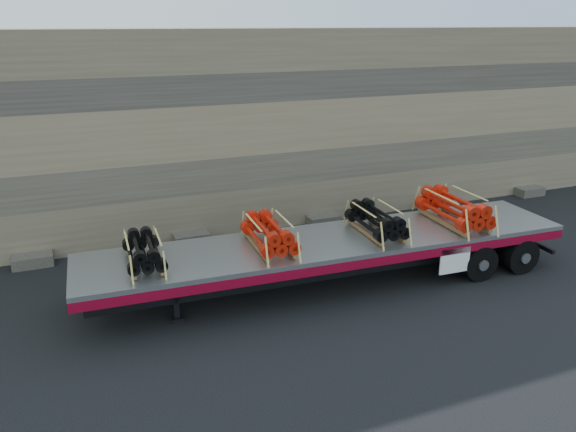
% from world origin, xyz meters
% --- Properties ---
extents(ground, '(120.00, 120.00, 0.00)m').
position_xyz_m(ground, '(0.00, 0.00, 0.00)').
color(ground, black).
rests_on(ground, ground).
extents(rock_wall, '(44.00, 3.00, 7.00)m').
position_xyz_m(rock_wall, '(0.00, 6.50, 3.50)').
color(rock_wall, '#7A6B54').
rests_on(rock_wall, ground).
extents(trailer, '(14.13, 3.30, 1.40)m').
position_xyz_m(trailer, '(0.03, 0.04, 0.70)').
color(trailer, '#A0A2A7').
rests_on(trailer, ground).
extents(bundle_front, '(1.02, 1.91, 0.66)m').
position_xyz_m(bundle_front, '(-5.13, 0.27, 1.73)').
color(bundle_front, black).
rests_on(bundle_front, trailer).
extents(bundle_midfront, '(1.14, 2.15, 0.75)m').
position_xyz_m(bundle_midfront, '(-1.82, 0.12, 1.78)').
color(bundle_midfront, red).
rests_on(bundle_midfront, trailer).
extents(bundle_midrear, '(1.13, 2.12, 0.74)m').
position_xyz_m(bundle_midrear, '(1.42, -0.02, 1.77)').
color(bundle_midrear, black).
rests_on(bundle_midrear, trailer).
extents(bundle_rear, '(1.32, 2.49, 0.86)m').
position_xyz_m(bundle_rear, '(4.05, -0.13, 1.83)').
color(bundle_rear, red).
rests_on(bundle_rear, trailer).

